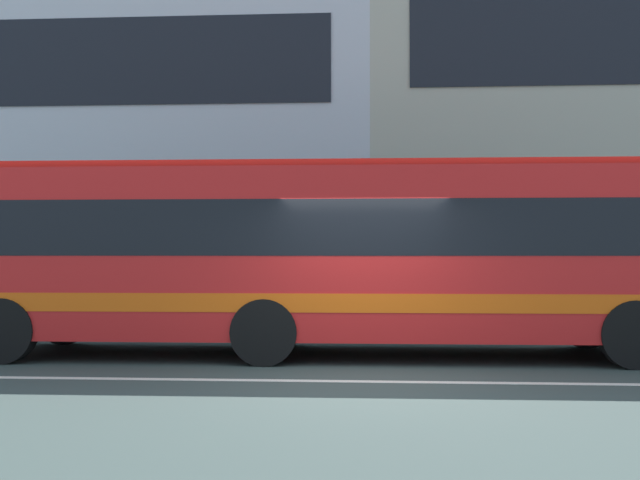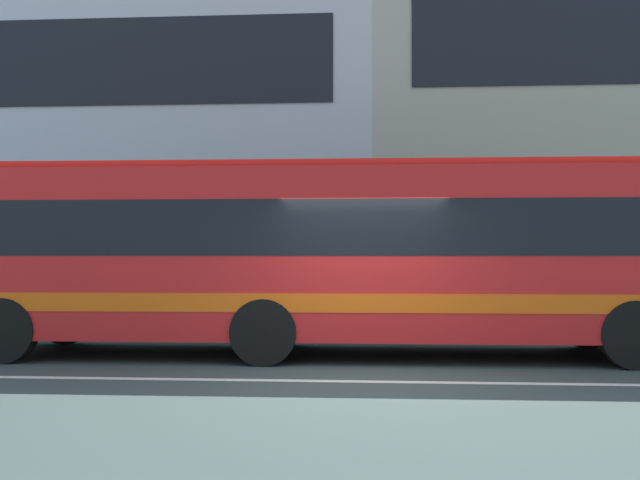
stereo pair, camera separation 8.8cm
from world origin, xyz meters
name	(u,v)px [view 1 (the left image)]	position (x,y,z in m)	size (l,w,h in m)	color
ground_plane	(364,382)	(0.00, 0.00, 0.00)	(160.00, 160.00, 0.00)	#374642
lane_centre_line	(364,381)	(0.00, 0.00, 0.00)	(60.00, 0.16, 0.01)	silver
hedge_row_far	(210,312)	(-3.40, 6.24, 0.39)	(14.50, 1.10, 0.78)	#1E4218
transit_bus	(316,251)	(-0.80, 2.45, 1.72)	(11.45, 2.71, 3.11)	red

